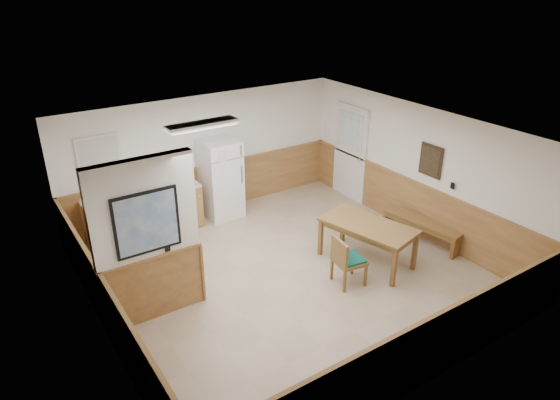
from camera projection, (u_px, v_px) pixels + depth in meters
ground at (287, 274)px, 8.51m from camera, size 6.00×6.00×0.00m
ceiling at (288, 134)px, 7.45m from camera, size 6.00×6.00×0.02m
back_wall at (206, 155)px, 10.25m from camera, size 6.00×0.02×2.50m
right_wall at (418, 170)px, 9.48m from camera, size 0.02×6.00×2.50m
left_wall at (97, 264)px, 6.48m from camera, size 0.02×6.00×2.50m
wainscot_back at (208, 189)px, 10.55m from camera, size 6.00×0.04×1.00m
wainscot_right at (413, 206)px, 9.79m from camera, size 0.04×6.00×1.00m
wainscot_left at (107, 311)px, 6.81m from camera, size 0.04×6.00×1.00m
partition_wall at (148, 243)px, 7.01m from camera, size 1.50×0.20×2.50m
kitchen_counter at (159, 210)px, 9.74m from camera, size 2.20×0.61×1.00m
exterior_door at (350, 153)px, 10.98m from camera, size 0.07×1.02×2.15m
kitchen_window at (100, 162)px, 9.06m from camera, size 0.80×0.04×1.00m
wall_painting at (431, 161)px, 9.11m from camera, size 0.04×0.50×0.60m
fluorescent_fixture at (202, 125)px, 8.06m from camera, size 1.20×0.30×0.09m
refrigerator at (221, 179)px, 10.22m from camera, size 0.72×0.72×1.64m
dining_table at (368, 229)px, 8.61m from camera, size 1.19×1.77×0.75m
dining_bench at (422, 225)px, 9.40m from camera, size 0.59×1.63×0.45m
dining_chair at (345, 258)px, 8.05m from camera, size 0.70×0.52×0.85m
fire_extinguisher at (189, 174)px, 9.78m from camera, size 0.12×0.12×0.42m
soap_bottle at (102, 197)px, 8.95m from camera, size 0.09×0.09×0.24m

